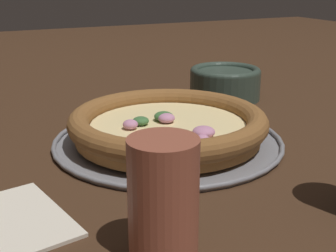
{
  "coord_description": "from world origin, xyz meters",
  "views": [
    {
      "loc": [
        -0.58,
        0.27,
        0.24
      ],
      "look_at": [
        0.0,
        0.0,
        0.03
      ],
      "focal_mm": 50.0,
      "sensor_mm": 36.0,
      "label": 1
    }
  ],
  "objects_px": {
    "pizza_tray": "(168,141)",
    "bowl_near": "(225,82)",
    "napkin": "(0,223)",
    "pizza": "(168,124)",
    "drinking_cup": "(163,200)"
  },
  "relations": [
    {
      "from": "pizza_tray",
      "to": "bowl_near",
      "type": "distance_m",
      "value": 0.28
    },
    {
      "from": "bowl_near",
      "to": "napkin",
      "type": "distance_m",
      "value": 0.56
    },
    {
      "from": "pizza",
      "to": "napkin",
      "type": "height_order",
      "value": "pizza"
    },
    {
      "from": "drinking_cup",
      "to": "napkin",
      "type": "height_order",
      "value": "drinking_cup"
    },
    {
      "from": "drinking_cup",
      "to": "pizza",
      "type": "bearing_deg",
      "value": -26.05
    },
    {
      "from": "napkin",
      "to": "pizza_tray",
      "type": "bearing_deg",
      "value": -60.75
    },
    {
      "from": "drinking_cup",
      "to": "bowl_near",
      "type": "bearing_deg",
      "value": -37.37
    },
    {
      "from": "pizza",
      "to": "bowl_near",
      "type": "height_order",
      "value": "bowl_near"
    },
    {
      "from": "pizza",
      "to": "bowl_near",
      "type": "bearing_deg",
      "value": -48.81
    },
    {
      "from": "pizza_tray",
      "to": "drinking_cup",
      "type": "relative_size",
      "value": 3.02
    },
    {
      "from": "bowl_near",
      "to": "napkin",
      "type": "xyz_separation_m",
      "value": [
        -0.32,
        0.46,
        -0.03
      ]
    },
    {
      "from": "bowl_near",
      "to": "drinking_cup",
      "type": "xyz_separation_m",
      "value": [
        -0.44,
        0.34,
        0.02
      ]
    },
    {
      "from": "pizza_tray",
      "to": "bowl_near",
      "type": "bearing_deg",
      "value": -48.83
    },
    {
      "from": "bowl_near",
      "to": "pizza",
      "type": "bearing_deg",
      "value": 131.19
    },
    {
      "from": "napkin",
      "to": "bowl_near",
      "type": "bearing_deg",
      "value": -54.85
    }
  ]
}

